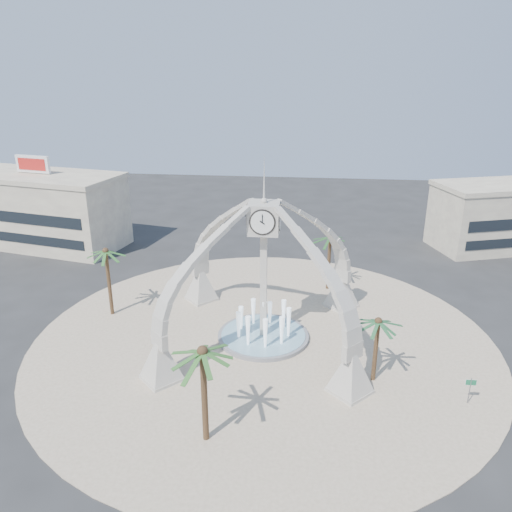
# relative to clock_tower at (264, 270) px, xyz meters

# --- Properties ---
(ground) EXTENTS (140.00, 140.00, 0.00)m
(ground) POSITION_rel_clock_tower_xyz_m (0.00, 0.00, -6.49)
(ground) COLOR #282828
(ground) RESTS_ON ground
(plaza) EXTENTS (40.00, 40.00, 0.06)m
(plaza) POSITION_rel_clock_tower_xyz_m (0.00, 0.00, -6.46)
(plaza) COLOR beige
(plaza) RESTS_ON ground
(clock_tower) EXTENTS (17.94, 17.94, 16.30)m
(clock_tower) POSITION_rel_clock_tower_xyz_m (0.00, 0.00, 0.00)
(clock_tower) COLOR beige
(clock_tower) RESTS_ON ground
(fountain) EXTENTS (8.00, 8.00, 3.62)m
(fountain) POSITION_rel_clock_tower_xyz_m (0.00, 0.00, -6.20)
(fountain) COLOR gray
(fountain) RESTS_ON ground
(building_nw) EXTENTS (23.75, 13.73, 11.90)m
(building_nw) POSITION_rel_clock_tower_xyz_m (-32.00, 22.00, -1.66)
(building_nw) COLOR beige
(building_nw) RESTS_ON ground
(building_ne) EXTENTS (21.87, 14.17, 8.60)m
(building_ne) POSITION_rel_clock_tower_xyz_m (30.00, 28.00, -2.18)
(building_ne) COLOR beige
(building_ne) RESTS_ON ground
(palm_east) EXTENTS (4.04, 4.04, 5.72)m
(palm_east) POSITION_rel_clock_tower_xyz_m (8.94, -5.31, -1.51)
(palm_east) COLOR brown
(palm_east) RESTS_ON ground
(palm_west) EXTENTS (3.82, 3.82, 7.22)m
(palm_west) POSITION_rel_clock_tower_xyz_m (-14.97, 2.96, -0.08)
(palm_west) COLOR brown
(palm_west) RESTS_ON ground
(palm_north) EXTENTS (3.85, 3.85, 6.57)m
(palm_north) POSITION_rel_clock_tower_xyz_m (5.84, 11.31, -0.71)
(palm_north) COLOR brown
(palm_north) RESTS_ON ground
(palm_south) EXTENTS (5.72, 5.72, 7.30)m
(palm_south) POSITION_rel_clock_tower_xyz_m (-2.38, -13.11, -0.10)
(palm_south) COLOR brown
(palm_south) RESTS_ON ground
(street_sign) EXTENTS (0.78, 0.07, 2.13)m
(street_sign) POSITION_rel_clock_tower_xyz_m (15.31, -7.50, -4.97)
(street_sign) COLOR slate
(street_sign) RESTS_ON ground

